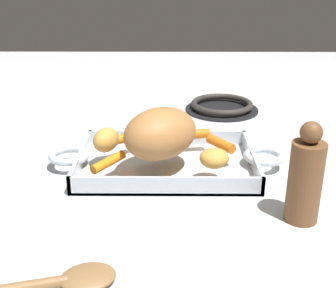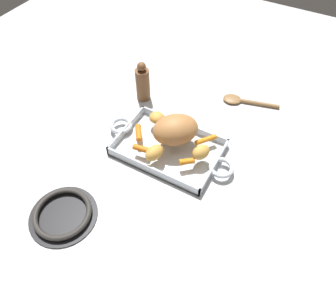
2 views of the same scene
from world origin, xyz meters
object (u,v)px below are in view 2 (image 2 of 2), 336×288
at_px(baby_carrot_long, 141,148).
at_px(pepper_mill, 143,83).
at_px(baby_carrot_northeast, 206,140).
at_px(stove_burner_rear, 63,214).
at_px(baby_carrot_southwest, 187,161).
at_px(potato_golden_small, 157,118).
at_px(baby_carrot_center_right, 139,133).
at_px(roasting_dish, 168,148).
at_px(pork_roast, 175,130).
at_px(potato_corner, 201,151).
at_px(serving_spoon, 242,101).
at_px(potato_whole, 154,153).

distance_m(baby_carrot_long, pepper_mill, 0.28).
distance_m(baby_carrot_northeast, stove_burner_rear, 0.46).
relative_size(baby_carrot_southwest, potato_golden_small, 0.90).
bearing_deg(baby_carrot_center_right, roasting_dish, 7.77).
bearing_deg(baby_carrot_northeast, baby_carrot_long, -140.73).
height_order(pork_roast, baby_carrot_southwest, pork_roast).
distance_m(pork_roast, baby_carrot_northeast, 0.10).
bearing_deg(potato_corner, stove_burner_rear, -125.72).
bearing_deg(stove_burner_rear, pepper_mill, 96.89).
xyz_separation_m(baby_carrot_long, serving_spoon, (0.18, 0.39, -0.03)).
bearing_deg(serving_spoon, potato_corner, 73.13).
height_order(potato_corner, serving_spoon, potato_corner).
relative_size(roasting_dish, pepper_mill, 2.82).
relative_size(baby_carrot_center_right, potato_corner, 1.09).
bearing_deg(pork_roast, serving_spoon, 69.34).
xyz_separation_m(baby_carrot_center_right, potato_whole, (0.09, -0.05, 0.01)).
bearing_deg(potato_corner, baby_carrot_long, -158.18).
bearing_deg(baby_carrot_long, serving_spoon, 64.91).
xyz_separation_m(pork_roast, baby_carrot_center_right, (-0.11, -0.04, -0.04)).
height_order(baby_carrot_center_right, stove_burner_rear, baby_carrot_center_right).
distance_m(pork_roast, baby_carrot_southwest, 0.10).
relative_size(potato_golden_small, serving_spoon, 0.25).
relative_size(baby_carrot_center_right, baby_carrot_southwest, 1.38).
xyz_separation_m(roasting_dish, stove_burner_rear, (-0.14, -0.34, 0.00)).
relative_size(roasting_dish, baby_carrot_center_right, 6.96).
relative_size(baby_carrot_northeast, serving_spoon, 0.35).
bearing_deg(baby_carrot_southwest, serving_spoon, 83.85).
relative_size(baby_carrot_long, potato_whole, 0.77).
xyz_separation_m(serving_spoon, pepper_mill, (-0.32, -0.15, 0.06)).
distance_m(roasting_dish, baby_carrot_southwest, 0.10).
bearing_deg(potato_whole, serving_spoon, 71.23).
relative_size(baby_carrot_long, potato_corner, 0.85).
relative_size(baby_carrot_northeast, potato_corner, 1.25).
height_order(roasting_dish, potato_whole, potato_whole).
distance_m(baby_carrot_center_right, potato_golden_small, 0.08).
bearing_deg(potato_corner, baby_carrot_center_right, -175.43).
relative_size(potato_corner, pepper_mill, 0.37).
bearing_deg(baby_carrot_center_right, potato_whole, -31.00).
relative_size(baby_carrot_northeast, pepper_mill, 0.47).
bearing_deg(baby_carrot_center_right, potato_corner, 4.57).
bearing_deg(stove_burner_rear, potato_golden_small, 82.00).
bearing_deg(roasting_dish, pepper_mill, 138.73).
distance_m(baby_carrot_center_right, stove_burner_rear, 0.33).
distance_m(baby_carrot_southwest, pepper_mill, 0.36).
xyz_separation_m(pork_roast, baby_carrot_southwest, (0.07, -0.07, -0.04)).
distance_m(baby_carrot_northeast, potato_golden_small, 0.18).
height_order(baby_carrot_northeast, stove_burner_rear, baby_carrot_northeast).
xyz_separation_m(pork_roast, potato_golden_small, (-0.09, 0.04, -0.03)).
distance_m(baby_carrot_center_right, pepper_mill, 0.21).
height_order(roasting_dish, serving_spoon, roasting_dish).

